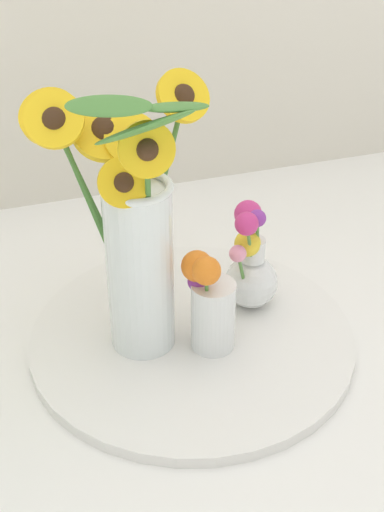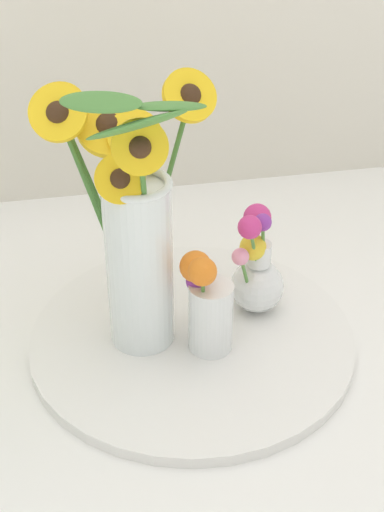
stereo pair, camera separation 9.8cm
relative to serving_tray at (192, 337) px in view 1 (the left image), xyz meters
name	(u,v)px [view 1 (the left image)]	position (x,y,z in m)	size (l,w,h in m)	color
ground_plane	(192,392)	(-0.03, -0.10, -0.01)	(6.00, 6.00, 0.00)	white
serving_tray	(192,337)	(0.00, 0.00, 0.00)	(0.48, 0.48, 0.02)	white
mason_jar_sunflowers	(134,233)	(-0.08, 0.01, 0.19)	(0.26, 0.25, 0.40)	silver
vase_small_center	(209,302)	(0.01, -0.03, 0.08)	(0.07, 0.07, 0.16)	white
vase_bulb_right	(250,266)	(0.11, 0.04, 0.08)	(0.09, 0.11, 0.18)	white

